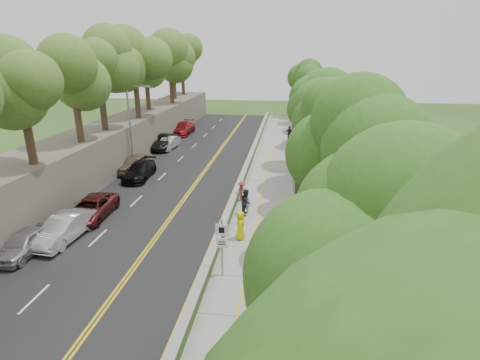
# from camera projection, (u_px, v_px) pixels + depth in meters

# --- Properties ---
(ground) EXTENTS (140.00, 140.00, 0.00)m
(ground) POSITION_uv_depth(u_px,v_px,m) (214.00, 246.00, 21.94)
(ground) COLOR #33511E
(ground) RESTS_ON ground
(road) EXTENTS (11.20, 66.00, 0.04)m
(road) POSITION_uv_depth(u_px,v_px,m) (190.00, 168.00, 36.67)
(road) COLOR black
(road) RESTS_ON ground
(sidewalk) EXTENTS (4.20, 66.00, 0.05)m
(sidewalk) POSITION_uv_depth(u_px,v_px,m) (271.00, 171.00, 35.69)
(sidewalk) COLOR gray
(sidewalk) RESTS_ON ground
(jersey_barrier) EXTENTS (0.42, 66.00, 0.60)m
(jersey_barrier) POSITION_uv_depth(u_px,v_px,m) (247.00, 167.00, 35.88)
(jersey_barrier) COLOR #72C82D
(jersey_barrier) RESTS_ON ground
(rock_embankment) EXTENTS (5.00, 66.00, 4.00)m
(rock_embankment) POSITION_uv_depth(u_px,v_px,m) (109.00, 146.00, 37.02)
(rock_embankment) COLOR #595147
(rock_embankment) RESTS_ON ground
(chainlink_fence) EXTENTS (0.04, 66.00, 2.00)m
(chainlink_fence) POSITION_uv_depth(u_px,v_px,m) (293.00, 162.00, 35.11)
(chainlink_fence) COLOR slate
(chainlink_fence) RESTS_ON ground
(trees_embankment) EXTENTS (6.40, 66.00, 13.00)m
(trees_embankment) POSITION_uv_depth(u_px,v_px,m) (104.00, 55.00, 34.21)
(trees_embankment) COLOR #58802E
(trees_embankment) RESTS_ON rock_embankment
(trees_fenceside) EXTENTS (7.00, 66.00, 14.00)m
(trees_fenceside) POSITION_uv_depth(u_px,v_px,m) (324.00, 97.00, 32.88)
(trees_fenceside) COLOR #3C7323
(trees_fenceside) RESTS_ON ground
(streetlight) EXTENTS (2.52, 0.22, 8.00)m
(streetlight) POSITION_uv_depth(u_px,v_px,m) (132.00, 122.00, 34.86)
(streetlight) COLOR gray
(streetlight) RESTS_ON ground
(signpost) EXTENTS (0.62, 0.09, 3.10)m
(signpost) POSITION_uv_depth(u_px,v_px,m) (222.00, 242.00, 18.34)
(signpost) COLOR gray
(signpost) RESTS_ON sidewalk
(construction_barrel) EXTENTS (0.52, 0.52, 0.86)m
(construction_barrel) POSITION_uv_depth(u_px,v_px,m) (290.00, 143.00, 44.52)
(construction_barrel) COLOR red
(construction_barrel) RESTS_ON sidewalk
(concrete_block) EXTENTS (1.39, 1.16, 0.82)m
(concrete_block) POSITION_uv_depth(u_px,v_px,m) (287.00, 285.00, 17.51)
(concrete_block) COLOR gray
(concrete_block) RESTS_ON sidewalk
(car_0) EXTENTS (1.72, 4.06, 1.37)m
(car_0) POSITION_uv_depth(u_px,v_px,m) (25.00, 243.00, 20.80)
(car_0) COLOR #A5A6AA
(car_0) RESTS_ON road
(car_1) EXTENTS (1.94, 4.75, 1.53)m
(car_1) POSITION_uv_depth(u_px,v_px,m) (64.00, 228.00, 22.33)
(car_1) COLOR silver
(car_1) RESTS_ON road
(car_2) EXTENTS (2.52, 5.06, 1.38)m
(car_2) POSITION_uv_depth(u_px,v_px,m) (91.00, 208.00, 25.38)
(car_2) COLOR maroon
(car_2) RESTS_ON road
(car_3) EXTENTS (2.25, 5.03, 1.43)m
(car_3) POSITION_uv_depth(u_px,v_px,m) (139.00, 171.00, 33.38)
(car_3) COLOR black
(car_3) RESTS_ON road
(car_4) EXTENTS (2.31, 4.84, 1.60)m
(car_4) POSITION_uv_depth(u_px,v_px,m) (136.00, 163.00, 35.27)
(car_4) COLOR tan
(car_4) RESTS_ON road
(car_5) EXTENTS (1.84, 4.39, 1.41)m
(car_5) POSITION_uv_depth(u_px,v_px,m) (168.00, 143.00, 43.57)
(car_5) COLOR silver
(car_5) RESTS_ON road
(car_6) EXTENTS (2.83, 5.91, 1.62)m
(car_6) POSITION_uv_depth(u_px,v_px,m) (162.00, 142.00, 43.81)
(car_6) COLOR black
(car_6) RESTS_ON road
(car_7) EXTENTS (2.37, 5.64, 1.63)m
(car_7) POSITION_uv_depth(u_px,v_px,m) (183.00, 128.00, 51.46)
(car_7) COLOR maroon
(car_7) RESTS_ON road
(car_8) EXTENTS (2.12, 4.92, 1.65)m
(car_8) POSITION_uv_depth(u_px,v_px,m) (183.00, 127.00, 52.42)
(car_8) COLOR silver
(car_8) RESTS_ON road
(painter_0) EXTENTS (0.70, 0.95, 1.78)m
(painter_0) POSITION_uv_depth(u_px,v_px,m) (241.00, 225.00, 22.39)
(painter_0) COLOR #DCD605
(painter_0) RESTS_ON sidewalk
(painter_1) EXTENTS (0.57, 0.71, 1.69)m
(painter_1) POSITION_uv_depth(u_px,v_px,m) (248.00, 201.00, 26.12)
(painter_1) COLOR silver
(painter_1) RESTS_ON sidewalk
(painter_2) EXTENTS (0.73, 0.92, 1.84)m
(painter_2) POSITION_uv_depth(u_px,v_px,m) (246.00, 202.00, 25.83)
(painter_2) COLOR black
(painter_2) RESTS_ON sidewalk
(painter_3) EXTENTS (0.90, 1.16, 1.58)m
(painter_3) POSITION_uv_depth(u_px,v_px,m) (242.00, 191.00, 28.21)
(painter_3) COLOR brown
(painter_3) RESTS_ON sidewalk
(person_far) EXTENTS (1.19, 0.63, 1.93)m
(person_far) POSITION_uv_depth(u_px,v_px,m) (289.00, 134.00, 47.22)
(person_far) COLOR black
(person_far) RESTS_ON sidewalk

